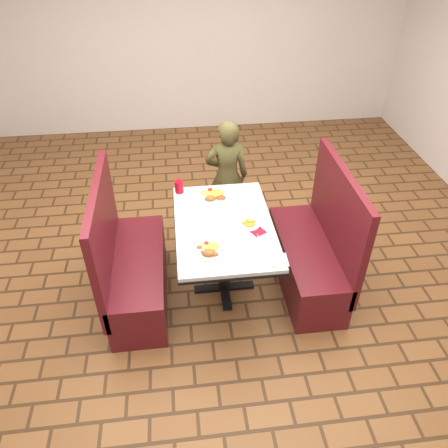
{
  "coord_description": "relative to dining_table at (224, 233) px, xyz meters",
  "views": [
    {
      "loc": [
        -0.34,
        -2.82,
        2.93
      ],
      "look_at": [
        0.0,
        0.0,
        0.75
      ],
      "focal_mm": 35.0,
      "sensor_mm": 36.0,
      "label": 1
    }
  ],
  "objects": [
    {
      "name": "room",
      "position": [
        0.0,
        0.0,
        1.26
      ],
      "size": [
        7.0,
        7.04,
        2.82
      ],
      "color": "brown",
      "rests_on": "ground"
    },
    {
      "name": "dining_table",
      "position": [
        0.0,
        0.0,
        0.0
      ],
      "size": [
        0.81,
        1.21,
        0.75
      ],
      "color": "silver",
      "rests_on": "ground"
    },
    {
      "name": "booth_bench_left",
      "position": [
        -0.8,
        0.0,
        -0.32
      ],
      "size": [
        0.47,
        1.2,
        1.17
      ],
      "color": "#5A141A",
      "rests_on": "ground"
    },
    {
      "name": "booth_bench_right",
      "position": [
        0.8,
        0.0,
        -0.32
      ],
      "size": [
        0.47,
        1.2,
        1.17
      ],
      "color": "#5A141A",
      "rests_on": "ground"
    },
    {
      "name": "diner_person",
      "position": [
        0.15,
        0.98,
        -0.05
      ],
      "size": [
        0.45,
        0.31,
        1.21
      ],
      "primitive_type": "imported",
      "rotation": [
        0.0,
        0.0,
        3.11
      ],
      "color": "brown",
      "rests_on": "ground"
    },
    {
      "name": "near_dinner_plate",
      "position": [
        -0.15,
        -0.33,
        0.12
      ],
      "size": [
        0.25,
        0.25,
        0.08
      ],
      "rotation": [
        0.0,
        0.0,
        0.27
      ],
      "color": "white",
      "rests_on": "dining_table"
    },
    {
      "name": "far_dinner_plate",
      "position": [
        -0.05,
        0.4,
        0.12
      ],
      "size": [
        0.3,
        0.3,
        0.08
      ],
      "rotation": [
        0.0,
        0.0,
        0.25
      ],
      "color": "white",
      "rests_on": "dining_table"
    },
    {
      "name": "plantain_plate",
      "position": [
        0.2,
        -0.04,
        0.11
      ],
      "size": [
        0.18,
        0.18,
        0.03
      ],
      "rotation": [
        0.0,
        0.0,
        0.41
      ],
      "color": "white",
      "rests_on": "dining_table"
    },
    {
      "name": "maroon_napkin",
      "position": [
        0.26,
        -0.13,
        0.1
      ],
      "size": [
        0.15,
        0.15,
        0.0
      ],
      "primitive_type": "cube",
      "rotation": [
        0.0,
        0.0,
        0.51
      ],
      "color": "maroon",
      "rests_on": "dining_table"
    },
    {
      "name": "spoon_utensil",
      "position": [
        0.24,
        -0.23,
        0.1
      ],
      "size": [
        0.02,
        0.12,
        0.0
      ],
      "primitive_type": "cube",
      "rotation": [
        0.0,
        0.0,
        -0.05
      ],
      "color": "silver",
      "rests_on": "dining_table"
    },
    {
      "name": "red_tumbler",
      "position": [
        -0.34,
        0.53,
        0.15
      ],
      "size": [
        0.08,
        0.08,
        0.11
      ],
      "primitive_type": "cylinder",
      "color": "#B70C1C",
      "rests_on": "dining_table"
    },
    {
      "name": "paper_napkin",
      "position": [
        0.32,
        -0.49,
        0.1
      ],
      "size": [
        0.2,
        0.15,
        0.01
      ],
      "primitive_type": "cube",
      "rotation": [
        0.0,
        0.0,
        -0.04
      ],
      "color": "white",
      "rests_on": "dining_table"
    },
    {
      "name": "knife_utensil",
      "position": [
        -0.09,
        -0.39,
        0.11
      ],
      "size": [
        0.04,
        0.17,
        0.0
      ],
      "primitive_type": "cube",
      "rotation": [
        0.0,
        0.0,
        -0.16
      ],
      "color": "silver",
      "rests_on": "dining_table"
    },
    {
      "name": "fork_utensil",
      "position": [
        -0.08,
        -0.39,
        0.11
      ],
      "size": [
        0.04,
        0.17,
        0.0
      ],
      "primitive_type": "cube",
      "rotation": [
        0.0,
        0.0,
        0.19
      ],
      "color": "silver",
      "rests_on": "dining_table"
    },
    {
      "name": "lettuce_shreds",
      "position": [
        0.04,
        0.06,
        0.1
      ],
      "size": [
        0.28,
        0.32,
        0.0
      ],
      "primitive_type": null,
      "color": "#89B448",
      "rests_on": "dining_table"
    }
  ]
}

